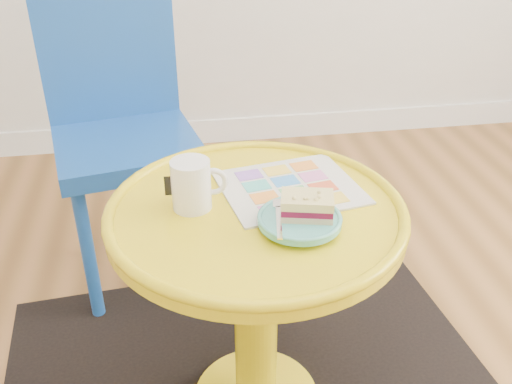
{
  "coord_description": "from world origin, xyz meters",
  "views": [
    {
      "loc": [
        -0.38,
        -0.65,
        1.23
      ],
      "look_at": [
        -0.21,
        0.36,
        0.64
      ],
      "focal_mm": 40.0,
      "sensor_mm": 36.0,
      "label": 1
    }
  ],
  "objects": [
    {
      "name": "side_table",
      "position": [
        -0.21,
        0.36,
        0.43
      ],
      "size": [
        0.63,
        0.63,
        0.6
      ],
      "color": "yellow",
      "rests_on": "ground"
    },
    {
      "name": "chair",
      "position": [
        -0.53,
        1.04,
        0.54
      ],
      "size": [
        0.49,
        0.49,
        0.94
      ],
      "rotation": [
        0.0,
        0.0,
        0.2
      ],
      "color": "#184A9C",
      "rests_on": "ground"
    },
    {
      "name": "newspaper",
      "position": [
        -0.13,
        0.43,
        0.6
      ],
      "size": [
        0.33,
        0.3,
        0.01
      ],
      "primitive_type": "cube",
      "rotation": [
        0.0,
        0.0,
        0.18
      ],
      "color": "silver",
      "rests_on": "side_table"
    },
    {
      "name": "mug",
      "position": [
        -0.34,
        0.39,
        0.66
      ],
      "size": [
        0.12,
        0.08,
        0.11
      ],
      "rotation": [
        0.0,
        0.0,
        -0.07
      ],
      "color": "white",
      "rests_on": "side_table"
    },
    {
      "name": "plate",
      "position": [
        -0.14,
        0.28,
        0.62
      ],
      "size": [
        0.17,
        0.17,
        0.02
      ],
      "color": "#53AFA4",
      "rests_on": "newspaper"
    },
    {
      "name": "cake_slice",
      "position": [
        -0.12,
        0.28,
        0.65
      ],
      "size": [
        0.12,
        0.09,
        0.05
      ],
      "rotation": [
        0.0,
        0.0,
        -0.24
      ],
      "color": "#D3BC8C",
      "rests_on": "plate"
    },
    {
      "name": "fork",
      "position": [
        -0.18,
        0.28,
        0.63
      ],
      "size": [
        0.04,
        0.14,
        0.0
      ],
      "rotation": [
        0.0,
        0.0,
        -0.16
      ],
      "color": "silver",
      "rests_on": "plate"
    }
  ]
}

